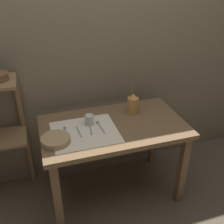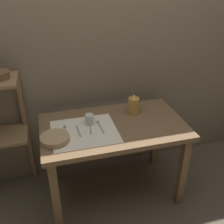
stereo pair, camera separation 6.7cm
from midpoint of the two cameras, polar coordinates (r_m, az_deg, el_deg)
The scene contains 11 objects.
ground_plane at distance 2.56m, azimuth 1.06°, elevation -16.60°, with size 12.00×12.00×0.00m, color brown.
stone_wall_back at distance 2.31m, azimuth -1.84°, elevation 13.15°, with size 7.00×0.06×2.40m.
wooden_table at distance 2.17m, azimuth 1.21°, elevation -5.19°, with size 1.16×0.67×0.72m.
linen_cloth at distance 2.03m, azimuth -5.07°, elevation -4.23°, with size 0.50×0.44×0.00m.
pitcher_with_flowers at distance 2.24m, azimuth 5.61°, elevation 1.63°, with size 0.09×0.09×0.39m.
wooden_bowl at distance 1.94m, azimuth -11.35°, elevation -5.75°, with size 0.21×0.21×0.05m.
glass_tumbler_near at distance 2.10m, azimuth -4.01°, elevation -1.61°, with size 0.07×0.07×0.08m.
spoon_outer at distance 2.07m, azimuth -9.23°, elevation -3.70°, with size 0.02×0.18×0.02m.
knife_center at distance 2.03m, azimuth -6.39°, elevation -4.16°, with size 0.02×0.17×0.00m.
fork_inner at distance 2.06m, azimuth -3.79°, elevation -3.59°, with size 0.04×0.17×0.00m.
spoon_inner at distance 2.10m, azimuth -1.98°, elevation -2.65°, with size 0.03×0.18×0.02m.
Camera 2 is at (-0.48, -1.72, 1.84)m, focal length 42.00 mm.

